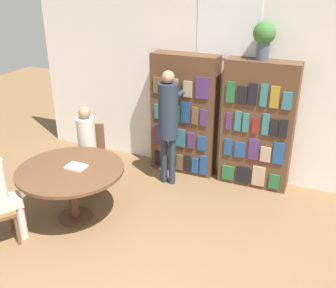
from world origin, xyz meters
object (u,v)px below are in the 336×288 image
reading_table (71,176)px  flower_vase (264,37)px  bookshelf_right (258,126)px  chair_left_side (90,151)px  seated_reader_right (1,189)px  librarian_standing (168,118)px  seated_reader_left (86,144)px  bookshelf_left (184,115)px

reading_table → flower_vase: bearing=44.6°
bookshelf_right → chair_left_side: (-2.26, -0.91, -0.43)m
seated_reader_right → flower_vase: bearing=80.7°
seated_reader_right → librarian_standing: (1.18, 2.03, 0.36)m
bookshelf_right → seated_reader_left: 2.46m
bookshelf_left → chair_left_side: bearing=-141.3°
bookshelf_right → seated_reader_right: 3.46m
chair_left_side → librarian_standing: bearing=179.7°
bookshelf_left → bookshelf_right: bearing=-0.0°
seated_reader_left → librarian_standing: 1.23m
librarian_standing → seated_reader_right: bearing=-120.2°
bookshelf_right → flower_vase: flower_vase is taller
reading_table → seated_reader_right: 0.82m
flower_vase → chair_left_side: (-2.23, -0.91, -1.67)m
bookshelf_left → librarian_standing: size_ratio=1.08×
bookshelf_right → flower_vase: (-0.03, 0.00, 1.24)m
flower_vase → chair_left_side: size_ratio=0.56×
chair_left_side → reading_table: bearing=90.0°
flower_vase → reading_table: 3.05m
seated_reader_left → chair_left_side: bearing=-90.0°
flower_vase → seated_reader_right: bearing=-132.5°
bookshelf_right → librarian_standing: (-1.17, -0.50, 0.12)m
bookshelf_right → seated_reader_right: bearing=-132.9°
reading_table → librarian_standing: bearing=61.4°
chair_left_side → seated_reader_right: 1.63m
bookshelf_left → seated_reader_right: bearing=-115.9°
bookshelf_left → librarian_standing: bookshelf_left is taller
bookshelf_left → librarian_standing: 0.52m
seated_reader_left → flower_vase: bearing=-174.2°
reading_table → chair_left_side: (-0.36, 0.94, -0.12)m
flower_vase → seated_reader_left: 2.83m
bookshelf_right → reading_table: bearing=-135.9°
flower_vase → reading_table: bearing=-135.4°
seated_reader_right → librarian_standing: size_ratio=0.72×
reading_table → seated_reader_right: (-0.45, -0.68, 0.07)m
reading_table → bookshelf_right: bearing=44.1°
bookshelf_right → seated_reader_right: bookshelf_right is taller
bookshelf_right → seated_reader_left: bookshelf_right is taller
reading_table → seated_reader_right: seated_reader_right is taller
reading_table → seated_reader_right: size_ratio=1.08×
bookshelf_left → chair_left_side: bookshelf_left is taller
seated_reader_left → librarian_standing: librarian_standing is taller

